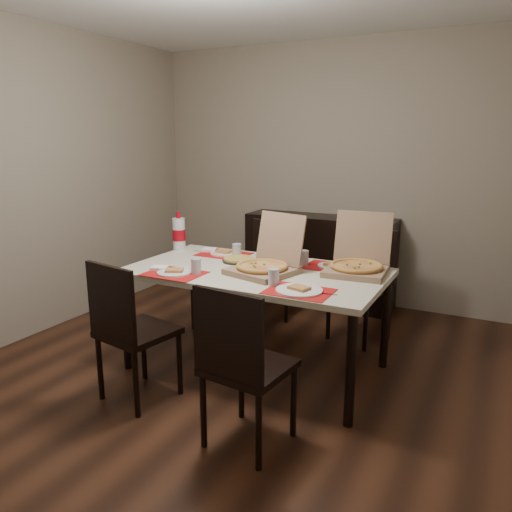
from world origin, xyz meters
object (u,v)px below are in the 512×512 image
Objects in this scene: sideboard at (319,260)px; soda_bottle at (179,234)px; dip_bowl at (274,264)px; chair_near_left at (128,326)px; chair_near_right at (241,362)px; chair_far_right at (365,279)px; pizza_box_center at (265,265)px; chair_far_left at (264,268)px; dining_table at (256,279)px.

sideboard is 4.69× the size of soda_bottle.
chair_near_left is at bearing -120.52° from dip_bowl.
chair_near_right is at bearing -7.77° from chair_near_left.
pizza_box_center is at bearing -114.40° from chair_far_right.
chair_far_left is at bearing 51.05° from soda_bottle.
sideboard is 14.07× the size of dip_bowl.
dip_bowl is at bearing 59.48° from chair_near_left.
chair_far_left is 1.08m from pizza_box_center.
chair_near_right reaches higher than dining_table.
chair_near_right and chair_far_right have the same top height.
chair_near_left is 2.91× the size of soda_bottle.
dining_table is 1.94× the size of chair_far_left.
pizza_box_center reaches higher than sideboard.
chair_near_left is (-0.49, -0.80, -0.17)m from dining_table.
dip_bowl is (0.18, -1.48, 0.31)m from sideboard.
soda_bottle is at bearing -119.03° from sideboard.
pizza_box_center is (0.20, -1.68, 0.36)m from sideboard.
pizza_box_center reaches higher than soda_bottle.
pizza_box_center reaches higher than chair_near_right.
chair_near_left is at bearing -94.11° from chair_far_left.
dining_table is 0.17m from pizza_box_center.
sideboard is at bearing 133.63° from chair_far_right.
pizza_box_center is (-0.28, 0.87, 0.30)m from chair_near_right.
chair_near_right is (0.38, -0.92, -0.17)m from dining_table.
chair_far_left is at bearing -176.15° from chair_far_right.
soda_bottle is at bearing -154.64° from chair_far_right.
chair_near_left and chair_far_right have the same top height.
dip_bowl is at bearing 97.74° from pizza_box_center.
chair_near_right is at bearing -43.87° from soda_bottle.
pizza_box_center is 1.64× the size of soda_bottle.
dining_table is 16.89× the size of dip_bowl.
chair_far_right is (1.04, 1.74, 0.00)m from chair_near_left.
sideboard is 2.85× the size of pizza_box_center.
dip_bowl is at bearing -7.54° from soda_bottle.
soda_bottle reaches higher than dining_table.
dining_table is at bearing -17.77° from soda_bottle.
sideboard is at bearing 81.04° from chair_near_left.
chair_far_left is (0.12, 1.68, 0.00)m from chair_near_left.
soda_bottle is (-0.37, 1.07, 0.37)m from chair_near_left.
chair_near_left is 1.68m from chair_far_left.
chair_near_left is at bearing -98.96° from sideboard.
chair_far_right is at bearing 25.36° from soda_bottle.
dining_table is at bearing -114.40° from dip_bowl.
sideboard is at bearing 96.97° from pizza_box_center.
pizza_box_center is (0.47, -0.93, 0.30)m from chair_far_left.
chair_near_left is 8.72× the size of dip_bowl.
chair_near_right is (0.87, -0.12, 0.00)m from chair_near_left.
dining_table is 0.19m from dip_bowl.
pizza_box_center is at bearing -83.03° from sideboard.
chair_near_right is 1.87m from chair_far_right.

